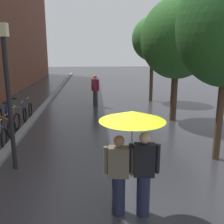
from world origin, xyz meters
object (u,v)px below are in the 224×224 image
parked_bicycle_4 (12,115)px  street_lamp_post (8,87)px  pedestrian_walking_midground (95,90)px  parked_bicycle_5 (19,110)px  couple_under_umbrella (132,145)px  street_tree_1 (177,39)px  street_tree_2 (153,39)px  parked_bicycle_3 (4,121)px

parked_bicycle_4 → street_lamp_post: (1.35, -4.41, 1.87)m
pedestrian_walking_midground → parked_bicycle_5: bearing=-148.4°
couple_under_umbrella → parked_bicycle_5: bearing=119.0°
street_tree_1 → couple_under_umbrella: street_tree_1 is taller
parked_bicycle_5 → pedestrian_walking_midground: (3.57, 2.20, 0.53)m
street_tree_1 → street_tree_2: size_ratio=1.05×
parked_bicycle_3 → couple_under_umbrella: (4.31, -5.75, 1.08)m
couple_under_umbrella → street_lamp_post: street_lamp_post is taller
parked_bicycle_5 → pedestrian_walking_midground: bearing=31.6°
parked_bicycle_5 → street_lamp_post: street_lamp_post is taller
parked_bicycle_4 → parked_bicycle_5: size_ratio=1.02×
parked_bicycle_5 → pedestrian_walking_midground: size_ratio=0.64×
parked_bicycle_3 → street_lamp_post: bearing=-68.0°
street_tree_2 → pedestrian_walking_midground: street_tree_2 is taller
street_tree_1 → pedestrian_walking_midground: 5.34m
parked_bicycle_5 → street_lamp_post: size_ratio=0.30×
street_tree_1 → pedestrian_walking_midground: (-3.47, 3.07, -2.66)m
street_tree_2 → street_lamp_post: 10.64m
street_tree_1 → parked_bicycle_4: bearing=-179.4°
street_tree_1 → parked_bicycle_3: bearing=-172.4°
couple_under_umbrella → pedestrian_walking_midground: 9.81m
street_tree_2 → couple_under_umbrella: (-2.76, -11.12, -2.23)m
parked_bicycle_4 → parked_bicycle_5: (0.02, 0.95, 0.00)m
parked_bicycle_3 → couple_under_umbrella: bearing=-53.1°
street_tree_1 → street_lamp_post: 7.38m
street_lamp_post → parked_bicycle_4: bearing=107.0°
street_tree_2 → parked_bicycle_5: size_ratio=4.44×
parked_bicycle_5 → couple_under_umbrella: size_ratio=0.53×
pedestrian_walking_midground → street_lamp_post: bearing=-106.6°
parked_bicycle_4 → street_lamp_post: bearing=-73.0°
street_tree_2 → couple_under_umbrella: size_ratio=2.38×
street_tree_1 → street_lamp_post: bearing=-141.9°
street_tree_1 → couple_under_umbrella: bearing=-112.9°
couple_under_umbrella → street_lamp_post: bearing=142.4°
parked_bicycle_4 → parked_bicycle_3: bearing=-95.0°
street_tree_1 → parked_bicycle_5: 7.78m
parked_bicycle_3 → parked_bicycle_5: bearing=86.9°
street_tree_2 → parked_bicycle_4: street_tree_2 is taller
parked_bicycle_5 → couple_under_umbrella: 8.74m
street_tree_2 → parked_bicycle_5: (-6.97, -3.54, -3.31)m
parked_bicycle_3 → pedestrian_walking_midground: pedestrian_walking_midground is taller
street_lamp_post → pedestrian_walking_midground: bearing=73.4°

